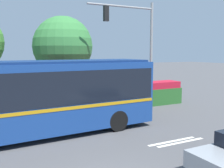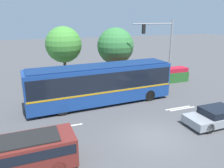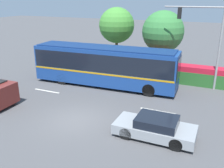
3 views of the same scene
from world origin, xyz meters
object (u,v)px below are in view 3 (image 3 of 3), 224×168
at_px(sedan_foreground, 155,127).
at_px(street_tree_centre, 163,32).
at_px(street_tree_left, 117,25).
at_px(traffic_light_pole, 208,34).
at_px(city_bus, 104,64).

relative_size(sedan_foreground, street_tree_centre, 0.71).
distance_m(street_tree_left, street_tree_centre, 5.57).
relative_size(street_tree_left, street_tree_centre, 1.03).
height_order(traffic_light_pole, street_tree_left, traffic_light_pole).
bearing_deg(city_bus, sedan_foreground, -49.26).
relative_size(city_bus, sedan_foreground, 2.85).
relative_size(sedan_foreground, traffic_light_pole, 0.63).
distance_m(traffic_light_pole, street_tree_centre, 5.05).
height_order(city_bus, street_tree_left, street_tree_left).
bearing_deg(sedan_foreground, traffic_light_pole, -99.67).
distance_m(city_bus, street_tree_centre, 6.99).
xyz_separation_m(city_bus, traffic_light_pole, (7.75, 2.82, 2.57)).
xyz_separation_m(sedan_foreground, street_tree_left, (-8.04, 13.54, 3.77)).
bearing_deg(street_tree_left, street_tree_centre, -14.21).
bearing_deg(city_bus, traffic_light_pole, 17.40).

